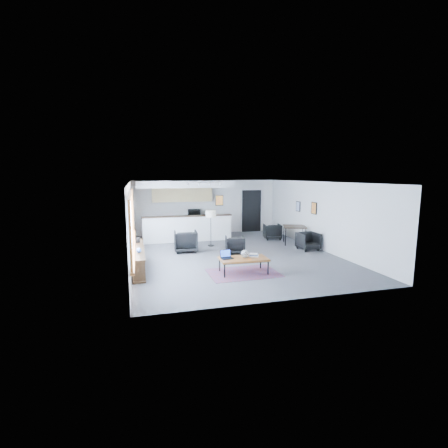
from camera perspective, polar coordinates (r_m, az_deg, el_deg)
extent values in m
cube|color=#4B4B4E|center=(11.80, 1.52, -5.38)|extent=(7.00, 9.00, 0.01)
cube|color=white|center=(11.45, 1.57, 7.40)|extent=(7.00, 9.00, 0.01)
cube|color=silver|center=(15.89, -3.13, 3.01)|extent=(7.00, 0.01, 2.60)
cube|color=silver|center=(7.41, 11.61, -3.60)|extent=(7.00, 0.01, 2.60)
cube|color=silver|center=(11.08, -16.10, 0.25)|extent=(0.01, 9.00, 2.60)
cube|color=silver|center=(12.99, 16.53, 1.42)|extent=(0.01, 9.00, 2.60)
cube|color=#8CBFFF|center=(10.16, -16.02, 0.66)|extent=(0.02, 5.80, 1.55)
cube|color=brown|center=(10.29, -15.67, -3.75)|extent=(0.10, 5.95, 0.06)
cube|color=brown|center=(10.08, -16.10, 5.17)|extent=(0.06, 5.95, 0.06)
cube|color=brown|center=(7.29, -16.15, -2.36)|extent=(0.06, 0.06, 1.60)
cube|color=brown|center=(10.16, -15.91, 0.67)|extent=(0.06, 0.06, 1.60)
cube|color=brown|center=(13.04, -15.78, 2.36)|extent=(0.06, 0.06, 1.60)
cube|color=black|center=(10.21, -14.87, -4.27)|extent=(0.35, 3.00, 0.05)
cube|color=black|center=(10.35, -14.75, -7.35)|extent=(0.35, 3.00, 0.05)
cube|color=black|center=(8.88, -14.72, -8.14)|extent=(0.33, 0.04, 0.55)
cube|color=black|center=(10.28, -14.81, -5.85)|extent=(0.33, 0.04, 0.55)
cube|color=black|center=(11.69, -14.87, -4.11)|extent=(0.33, 0.04, 0.55)
cube|color=#3359A5|center=(9.07, -14.70, -8.81)|extent=(0.18, 0.04, 0.20)
cube|color=silver|center=(9.23, -14.71, -8.44)|extent=(0.18, 0.04, 0.22)
cube|color=maroon|center=(9.39, -14.72, -8.08)|extent=(0.18, 0.04, 0.24)
cube|color=black|center=(9.56, -14.73, -7.91)|extent=(0.18, 0.04, 0.20)
cube|color=#3359A5|center=(9.72, -14.74, -7.57)|extent=(0.18, 0.04, 0.22)
cube|color=silver|center=(9.88, -14.75, -7.25)|extent=(0.18, 0.04, 0.24)
cube|color=maroon|center=(10.05, -14.76, -7.10)|extent=(0.18, 0.04, 0.20)
cube|color=black|center=(10.21, -14.77, -6.79)|extent=(0.18, 0.04, 0.22)
cube|color=#3359A5|center=(10.37, -14.78, -6.49)|extent=(0.18, 0.03, 0.24)
cube|color=silver|center=(10.54, -14.78, -6.36)|extent=(0.18, 0.03, 0.20)
cube|color=maroon|center=(10.70, -14.79, -6.08)|extent=(0.18, 0.03, 0.22)
cube|color=black|center=(10.86, -14.80, -5.80)|extent=(0.18, 0.04, 0.24)
cube|color=black|center=(10.97, -14.92, -2.78)|extent=(0.14, 0.02, 0.18)
sphere|color=#264C99|center=(9.60, -14.74, -4.49)|extent=(0.14, 0.14, 0.14)
cube|color=white|center=(14.01, -6.36, -0.87)|extent=(3.80, 0.25, 1.10)
cube|color=black|center=(13.93, -6.40, 1.40)|extent=(3.85, 0.32, 0.04)
cube|color=white|center=(15.45, -7.18, -0.38)|extent=(3.80, 0.60, 0.90)
cube|color=#2D2D2D|center=(15.38, -7.21, 1.31)|extent=(3.82, 0.62, 0.04)
cube|color=tan|center=(15.43, -7.36, 5.21)|extent=(2.80, 0.35, 0.70)
cube|color=white|center=(14.72, -7.03, 7.00)|extent=(4.20, 1.80, 0.30)
cube|color=black|center=(14.16, -0.83, 4.17)|extent=(0.35, 0.03, 0.45)
cube|color=orange|center=(14.14, -0.81, 4.16)|extent=(0.30, 0.01, 0.40)
cube|color=black|center=(16.47, 4.80, 2.32)|extent=(1.00, 0.12, 2.10)
cube|color=white|center=(16.31, 3.07, 2.27)|extent=(0.06, 0.10, 2.10)
cube|color=white|center=(16.66, 6.47, 2.37)|extent=(0.06, 0.10, 2.10)
cube|color=white|center=(16.39, 4.84, 6.04)|extent=(1.10, 0.10, 0.06)
cube|color=silver|center=(13.44, -3.62, 7.37)|extent=(1.60, 0.04, 0.04)
cylinder|color=silver|center=(13.33, -6.38, 6.98)|extent=(0.07, 0.07, 0.09)
cylinder|color=silver|center=(13.40, -4.46, 7.02)|extent=(0.07, 0.07, 0.09)
cylinder|color=silver|center=(13.49, -2.57, 7.05)|extent=(0.07, 0.07, 0.09)
cylinder|color=silver|center=(13.60, -0.71, 7.07)|extent=(0.07, 0.07, 0.09)
cube|color=black|center=(13.29, 15.54, 2.70)|extent=(0.03, 0.38, 0.48)
cube|color=orange|center=(13.28, 15.49, 2.70)|extent=(0.00, 0.32, 0.42)
cube|color=black|center=(14.42, 12.91, 3.04)|extent=(0.03, 0.34, 0.44)
cube|color=#859FC5|center=(14.41, 12.86, 3.04)|extent=(0.00, 0.28, 0.38)
cube|color=#562F43|center=(9.62, 3.42, -8.57)|extent=(2.04, 1.41, 0.01)
cube|color=brown|center=(9.51, 3.44, -6.14)|extent=(1.42, 0.80, 0.05)
cube|color=black|center=(9.11, 0.10, -8.25)|extent=(0.03, 0.03, 0.41)
cube|color=black|center=(9.71, -0.78, -7.18)|extent=(0.03, 0.03, 0.41)
cube|color=black|center=(9.47, 7.75, -7.67)|extent=(0.03, 0.03, 0.41)
cube|color=black|center=(10.05, 6.44, -6.68)|extent=(0.03, 0.03, 0.41)
cube|color=black|center=(9.22, 4.01, -6.82)|extent=(1.33, 0.08, 0.03)
cube|color=black|center=(9.81, 2.91, -5.86)|extent=(1.33, 0.08, 0.03)
cube|color=black|center=(9.41, 0.55, -6.05)|extent=(0.36, 0.29, 0.02)
cube|color=black|center=(9.49, 0.25, -5.19)|extent=(0.33, 0.11, 0.22)
cube|color=blue|center=(9.48, 0.27, -5.20)|extent=(0.30, 0.09, 0.19)
sphere|color=gray|center=(9.51, 3.71, -5.24)|extent=(0.24, 0.24, 0.24)
cube|color=silver|center=(9.71, 5.25, -5.58)|extent=(0.35, 0.32, 0.03)
cube|color=#3359A5|center=(9.70, 5.25, -5.41)|extent=(0.31, 0.29, 0.03)
cube|color=silver|center=(9.68, 5.19, -5.27)|extent=(0.29, 0.27, 0.03)
cube|color=#E5590C|center=(9.31, 4.58, -6.28)|extent=(0.11, 0.11, 0.01)
imported|color=black|center=(12.21, -6.75, -2.85)|extent=(0.91, 0.86, 0.87)
imported|color=black|center=(11.88, 1.94, -3.52)|extent=(0.79, 0.76, 0.70)
cylinder|color=black|center=(13.21, -2.31, -3.78)|extent=(0.26, 0.26, 0.03)
cylinder|color=black|center=(13.09, -2.32, -1.13)|extent=(0.02, 0.02, 1.22)
cylinder|color=beige|center=(12.99, -2.34, 1.82)|extent=(0.43, 0.43, 0.27)
cube|color=black|center=(13.74, 12.31, -0.43)|extent=(1.15, 1.15, 0.04)
cylinder|color=black|center=(13.37, 10.78, -2.27)|extent=(0.05, 0.05, 0.72)
cylinder|color=black|center=(14.15, 10.47, -1.67)|extent=(0.05, 0.05, 0.72)
cylinder|color=black|center=(13.47, 14.15, -2.30)|extent=(0.05, 0.05, 0.72)
cylinder|color=black|center=(14.24, 13.66, -1.70)|extent=(0.05, 0.05, 0.72)
imported|color=black|center=(12.83, 14.58, -3.03)|extent=(0.64, 0.60, 0.64)
imported|color=black|center=(14.64, 8.49, -1.42)|extent=(0.71, 0.68, 0.64)
imported|color=black|center=(15.44, -5.30, 2.15)|extent=(0.57, 0.33, 0.38)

